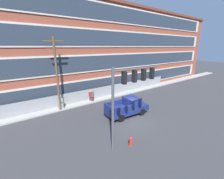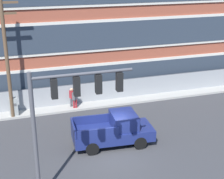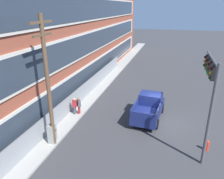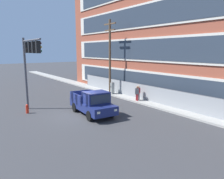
% 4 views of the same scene
% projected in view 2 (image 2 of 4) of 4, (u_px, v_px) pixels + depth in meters
% --- Properties ---
extents(ground_plane, '(160.00, 160.00, 0.00)m').
position_uv_depth(ground_plane, '(112.00, 153.00, 20.49)').
color(ground_plane, '#38383A').
extents(sidewalk_building_side, '(80.00, 1.80, 0.16)m').
position_uv_depth(sidewalk_building_side, '(82.00, 105.00, 27.24)').
color(sidewalk_building_side, '#9E9B93').
rests_on(sidewalk_building_side, ground).
extents(brick_mill_building, '(49.99, 9.17, 14.26)m').
position_uv_depth(brick_mill_building, '(147.00, 4.00, 31.58)').
color(brick_mill_building, brown).
rests_on(brick_mill_building, ground).
extents(chain_link_fence, '(29.01, 0.06, 1.76)m').
position_uv_depth(chain_link_fence, '(102.00, 91.00, 27.80)').
color(chain_link_fence, gray).
rests_on(chain_link_fence, ground).
extents(traffic_signal_mast, '(4.74, 0.43, 6.38)m').
position_uv_depth(traffic_signal_mast, '(67.00, 104.00, 15.43)').
color(traffic_signal_mast, '#4C4C51').
rests_on(traffic_signal_mast, ground).
extents(pickup_truck_navy, '(5.14, 2.45, 2.04)m').
position_uv_depth(pickup_truck_navy, '(115.00, 130.00, 21.25)').
color(pickup_truck_navy, navy).
rests_on(pickup_truck_navy, ground).
extents(utility_pole_near_corner, '(2.21, 0.26, 8.77)m').
position_uv_depth(utility_pole_near_corner, '(6.00, 54.00, 23.43)').
color(utility_pole_near_corner, brown).
rests_on(utility_pole_near_corner, ground).
extents(electrical_cabinet, '(0.61, 0.44, 1.53)m').
position_uv_depth(electrical_cabinet, '(14.00, 108.00, 25.02)').
color(electrical_cabinet, '#939993').
rests_on(electrical_cabinet, ground).
extents(pedestrian_near_cabinet, '(0.45, 0.45, 1.69)m').
position_uv_depth(pedestrian_near_cabinet, '(75.00, 98.00, 26.25)').
color(pedestrian_near_cabinet, maroon).
rests_on(pedestrian_near_cabinet, ground).
extents(pedestrian_by_fence, '(0.36, 0.46, 1.69)m').
position_uv_depth(pedestrian_by_fence, '(72.00, 97.00, 26.50)').
color(pedestrian_by_fence, '#4C4C51').
rests_on(pedestrian_by_fence, ground).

